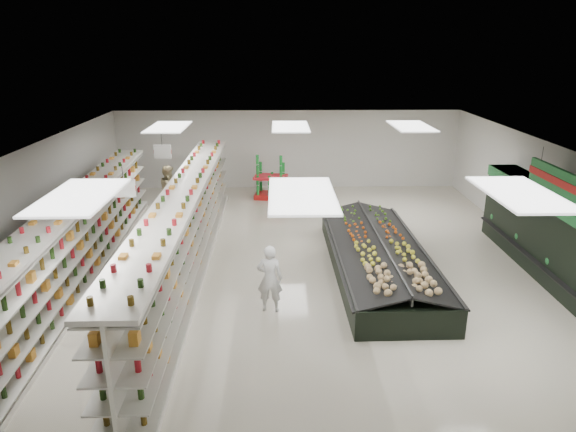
{
  "coord_description": "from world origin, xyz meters",
  "views": [
    {
      "loc": [
        -0.45,
        -12.9,
        5.76
      ],
      "look_at": [
        -0.16,
        0.38,
        1.28
      ],
      "focal_mm": 32.0,
      "sensor_mm": 36.0,
      "label": 1
    }
  ],
  "objects_px": {
    "gondola_left": "(81,241)",
    "shopper_main": "(270,279)",
    "gondola_center": "(186,234)",
    "soda_endcap": "(271,179)",
    "produce_island": "(378,256)",
    "shopper_background": "(170,190)"
  },
  "relations": [
    {
      "from": "gondola_left",
      "to": "soda_endcap",
      "type": "height_order",
      "value": "gondola_left"
    },
    {
      "from": "gondola_left",
      "to": "gondola_center",
      "type": "bearing_deg",
      "value": 3.72
    },
    {
      "from": "gondola_center",
      "to": "soda_endcap",
      "type": "relative_size",
      "value": 8.15
    },
    {
      "from": "produce_island",
      "to": "gondola_left",
      "type": "bearing_deg",
      "value": -179.52
    },
    {
      "from": "gondola_left",
      "to": "gondola_center",
      "type": "relative_size",
      "value": 0.93
    },
    {
      "from": "gondola_left",
      "to": "gondola_center",
      "type": "distance_m",
      "value": 2.66
    },
    {
      "from": "produce_island",
      "to": "gondola_center",
      "type": "bearing_deg",
      "value": 177.43
    },
    {
      "from": "soda_endcap",
      "to": "shopper_background",
      "type": "relative_size",
      "value": 0.91
    },
    {
      "from": "gondola_center",
      "to": "produce_island",
      "type": "relative_size",
      "value": 1.96
    },
    {
      "from": "gondola_left",
      "to": "gondola_center",
      "type": "xyz_separation_m",
      "value": [
        2.65,
        0.29,
        0.07
      ]
    },
    {
      "from": "gondola_center",
      "to": "shopper_main",
      "type": "bearing_deg",
      "value": -45.45
    },
    {
      "from": "gondola_left",
      "to": "produce_island",
      "type": "relative_size",
      "value": 1.83
    },
    {
      "from": "gondola_left",
      "to": "produce_island",
      "type": "height_order",
      "value": "gondola_left"
    },
    {
      "from": "shopper_background",
      "to": "produce_island",
      "type": "bearing_deg",
      "value": -126.81
    },
    {
      "from": "gondola_left",
      "to": "soda_endcap",
      "type": "relative_size",
      "value": 7.59
    },
    {
      "from": "gondola_center",
      "to": "produce_island",
      "type": "distance_m",
      "value": 5.06
    },
    {
      "from": "produce_island",
      "to": "soda_endcap",
      "type": "height_order",
      "value": "soda_endcap"
    },
    {
      "from": "gondola_center",
      "to": "produce_island",
      "type": "bearing_deg",
      "value": -2.85
    },
    {
      "from": "shopper_main",
      "to": "produce_island",
      "type": "bearing_deg",
      "value": -138.69
    },
    {
      "from": "shopper_main",
      "to": "shopper_background",
      "type": "height_order",
      "value": "shopper_background"
    },
    {
      "from": "gondola_left",
      "to": "shopper_background",
      "type": "distance_m",
      "value": 5.21
    },
    {
      "from": "gondola_left",
      "to": "shopper_main",
      "type": "distance_m",
      "value": 5.22
    }
  ]
}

